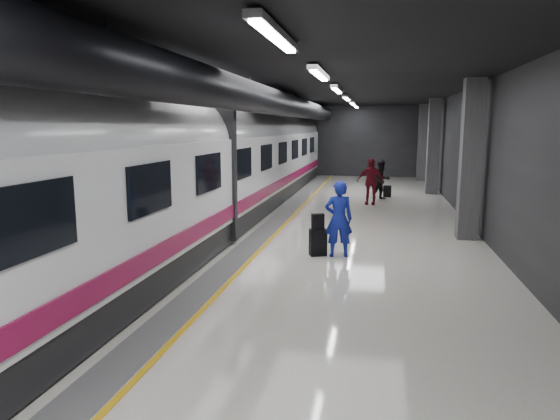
{
  "coord_description": "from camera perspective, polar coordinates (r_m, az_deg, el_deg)",
  "views": [
    {
      "loc": [
        2.0,
        -12.82,
        3.18
      ],
      "look_at": [
        -0.17,
        -1.81,
        1.3
      ],
      "focal_mm": 32.0,
      "sensor_mm": 36.0,
      "label": 1
    }
  ],
  "objects": [
    {
      "name": "ground",
      "position": [
        13.36,
        2.21,
        -4.28
      ],
      "size": [
        40.0,
        40.0,
        0.0
      ],
      "primitive_type": "plane",
      "color": "silver",
      "rests_on": "ground"
    },
    {
      "name": "platform_hall",
      "position": [
        13.97,
        1.74,
        10.96
      ],
      "size": [
        10.02,
        40.02,
        4.51
      ],
      "color": "black",
      "rests_on": "ground"
    },
    {
      "name": "train",
      "position": [
        13.89,
        -11.13,
        4.73
      ],
      "size": [
        3.05,
        38.0,
        4.05
      ],
      "color": "black",
      "rests_on": "ground"
    },
    {
      "name": "traveler_main",
      "position": [
        12.32,
        6.73,
        -1.03
      ],
      "size": [
        0.76,
        0.58,
        1.89
      ],
      "primitive_type": "imported",
      "rotation": [
        0.0,
        0.0,
        3.34
      ],
      "color": "#1A2CC5",
      "rests_on": "ground"
    },
    {
      "name": "suitcase_main",
      "position": [
        12.49,
        4.36,
        -3.7
      ],
      "size": [
        0.48,
        0.4,
        0.67
      ],
      "primitive_type": "cube",
      "rotation": [
        0.0,
        0.0,
        0.4
      ],
      "color": "black",
      "rests_on": "ground"
    },
    {
      "name": "shoulder_bag",
      "position": [
        12.37,
        4.35,
        -1.32
      ],
      "size": [
        0.33,
        0.27,
        0.39
      ],
      "primitive_type": "cube",
      "rotation": [
        0.0,
        0.0,
        0.43
      ],
      "color": "black",
      "rests_on": "suitcase_main"
    },
    {
      "name": "traveler_far_a",
      "position": [
        22.48,
        11.55,
        3.38
      ],
      "size": [
        1.06,
        1.01,
        1.72
      ],
      "primitive_type": "imported",
      "rotation": [
        0.0,
        0.0,
        0.61
      ],
      "color": "black",
      "rests_on": "ground"
    },
    {
      "name": "traveler_far_b",
      "position": [
        20.9,
        10.31,
        3.23
      ],
      "size": [
        1.17,
        0.62,
        1.91
      ],
      "primitive_type": "imported",
      "rotation": [
        0.0,
        0.0,
        -0.14
      ],
      "color": "maroon",
      "rests_on": "ground"
    },
    {
      "name": "suitcase_far",
      "position": [
        23.36,
        12.15,
        2.11
      ],
      "size": [
        0.36,
        0.24,
        0.53
      ],
      "primitive_type": "cube",
      "rotation": [
        0.0,
        0.0,
        0.01
      ],
      "color": "black",
      "rests_on": "ground"
    }
  ]
}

